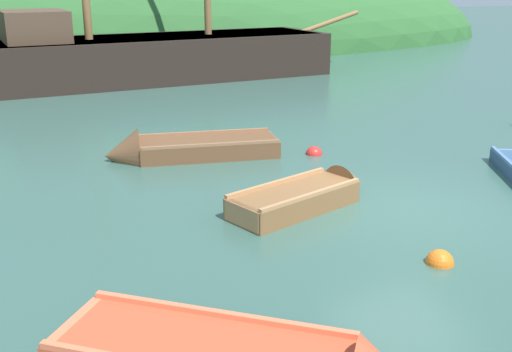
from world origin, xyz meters
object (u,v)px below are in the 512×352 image
Objects in this scene: buoy_red at (314,154)px; buoy_orange at (439,263)px; rowboat_near_dock at (181,152)px; sailing_ship at (143,65)px; rowboat_far at (310,198)px.

buoy_orange is at bearing -99.35° from buoy_red.
rowboat_near_dock is 3.11m from buoy_red.
sailing_ship is at bearing 91.27° from buoy_orange.
sailing_ship is 4.29× the size of rowboat_near_dock.
rowboat_near_dock reaches higher than rowboat_far.
sailing_ship reaches higher than rowboat_near_dock.
sailing_ship is at bearing -88.44° from rowboat_near_dock.
buoy_orange is at bearing -93.11° from sailing_ship.
rowboat_far is 2.94m from buoy_orange.
rowboat_near_dock is 10.48× the size of buoy_red.
sailing_ship is 44.99× the size of buoy_red.
rowboat_near_dock is 7.06m from buoy_orange.
sailing_ship is 5.45× the size of rowboat_far.
buoy_red is at bearing 80.65° from buoy_orange.
sailing_ship is 42.39× the size of buoy_orange.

